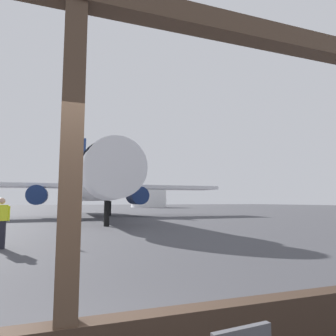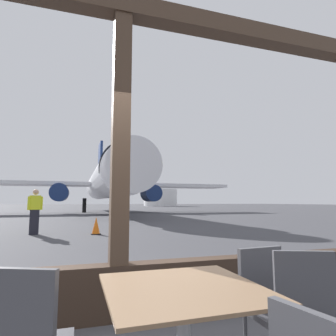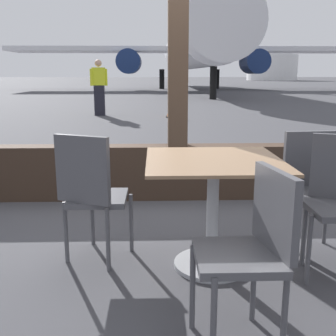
{
  "view_description": "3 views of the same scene",
  "coord_description": "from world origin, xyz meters",
  "px_view_note": "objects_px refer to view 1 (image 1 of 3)",
  "views": [
    {
      "loc": [
        -0.07,
        -2.84,
        1.62
      ],
      "look_at": [
        5.75,
        13.54,
        3.55
      ],
      "focal_mm": 32.12,
      "sensor_mm": 36.0,
      "label": 1
    },
    {
      "loc": [
        -0.45,
        -3.25,
        1.25
      ],
      "look_at": [
        5.26,
        14.8,
        3.5
      ],
      "focal_mm": 30.58,
      "sensor_mm": 36.0,
      "label": 2
    },
    {
      "loc": [
        -0.23,
        -4.25,
        1.32
      ],
      "look_at": [
        -0.13,
        -0.97,
        0.56
      ],
      "focal_mm": 43.64,
      "sensor_mm": 36.0,
      "label": 3
    }
  ],
  "objects_px": {
    "traffic_cone": "(70,239)",
    "fuel_storage_tank": "(149,198)",
    "airplane": "(91,183)",
    "ground_crew_worker": "(1,222)"
  },
  "relations": [
    {
      "from": "traffic_cone",
      "to": "fuel_storage_tank",
      "type": "bearing_deg",
      "value": 71.92
    },
    {
      "from": "airplane",
      "to": "ground_crew_worker",
      "type": "relative_size",
      "value": 17.63
    },
    {
      "from": "airplane",
      "to": "ground_crew_worker",
      "type": "xyz_separation_m",
      "value": [
        -4.79,
        -19.94,
        -2.62
      ]
    },
    {
      "from": "airplane",
      "to": "ground_crew_worker",
      "type": "distance_m",
      "value": 20.67
    },
    {
      "from": "traffic_cone",
      "to": "fuel_storage_tank",
      "type": "relative_size",
      "value": 0.07
    },
    {
      "from": "ground_crew_worker",
      "to": "traffic_cone",
      "type": "xyz_separation_m",
      "value": [
        2.29,
        -0.62,
        -0.59
      ]
    },
    {
      "from": "airplane",
      "to": "traffic_cone",
      "type": "distance_m",
      "value": 20.96
    },
    {
      "from": "airplane",
      "to": "traffic_cone",
      "type": "bearing_deg",
      "value": -96.94
    },
    {
      "from": "traffic_cone",
      "to": "fuel_storage_tank",
      "type": "xyz_separation_m",
      "value": [
        22.29,
        68.28,
        2.1
      ]
    },
    {
      "from": "ground_crew_worker",
      "to": "traffic_cone",
      "type": "relative_size",
      "value": 2.62
    }
  ]
}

